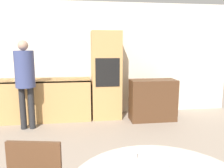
{
  "coord_description": "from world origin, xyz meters",
  "views": [
    {
      "loc": [
        -0.35,
        -0.03,
        1.59
      ],
      "look_at": [
        0.03,
        2.78,
        1.11
      ],
      "focal_mm": 35.0,
      "sensor_mm": 36.0,
      "label": 1
    }
  ],
  "objects": [
    {
      "name": "cup",
      "position": [
        0.26,
        1.27,
        0.8
      ],
      "size": [
        0.07,
        0.07,
        0.09
      ],
      "color": "white",
      "rests_on": "dining_table"
    },
    {
      "name": "sideboard",
      "position": [
        1.16,
        4.44,
        0.45
      ],
      "size": [
        0.99,
        0.45,
        0.89
      ],
      "color": "#51331E",
      "rests_on": "ground_plane"
    },
    {
      "name": "kitchen_counter",
      "position": [
        -1.3,
        4.78,
        0.46
      ],
      "size": [
        2.24,
        0.6,
        0.9
      ],
      "color": "tan",
      "rests_on": "ground_plane"
    },
    {
      "name": "oven_unit",
      "position": [
        0.18,
        4.79,
        0.96
      ],
      "size": [
        0.64,
        0.59,
        1.93
      ],
      "color": "tan",
      "rests_on": "ground_plane"
    },
    {
      "name": "person_standing",
      "position": [
        -1.43,
        4.26,
        1.06
      ],
      "size": [
        0.36,
        0.36,
        1.71
      ],
      "color": "#262628",
      "rests_on": "ground_plane"
    },
    {
      "name": "bowl_near",
      "position": [
        -0.02,
        1.5,
        0.78
      ],
      "size": [
        0.15,
        0.15,
        0.04
      ],
      "color": "silver",
      "rests_on": "dining_table"
    },
    {
      "name": "wall_back",
      "position": [
        0.0,
        5.12,
        1.3
      ],
      "size": [
        6.55,
        0.05,
        2.6
      ],
      "color": "silver",
      "rests_on": "ground_plane"
    }
  ]
}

